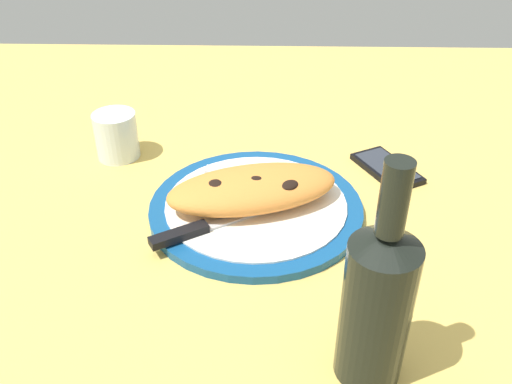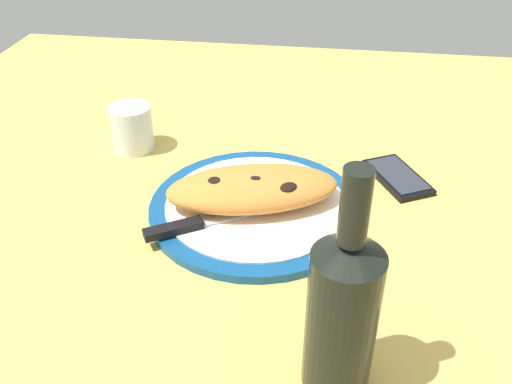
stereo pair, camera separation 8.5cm
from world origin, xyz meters
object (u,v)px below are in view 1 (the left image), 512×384
(plate, at_px, (256,207))
(knife, at_px, (198,229))
(calzone, at_px, (253,189))
(wine_bottle, at_px, (377,302))
(water_glass, at_px, (117,138))
(smartphone, at_px, (387,168))
(fork, at_px, (247,172))

(plate, height_order, knife, knife)
(calzone, relative_size, wine_bottle, 1.06)
(knife, bearing_deg, calzone, -135.46)
(water_glass, height_order, wine_bottle, wine_bottle)
(calzone, bearing_deg, wine_bottle, 114.64)
(smartphone, xyz_separation_m, wine_bottle, (0.09, 0.42, 0.10))
(knife, relative_size, smartphone, 1.33)
(wine_bottle, bearing_deg, fork, -68.82)
(fork, bearing_deg, plate, 101.35)
(plate, distance_m, calzone, 0.03)
(fork, bearing_deg, calzone, 97.92)
(smartphone, xyz_separation_m, water_glass, (0.47, -0.04, 0.03))
(wine_bottle, bearing_deg, plate, -66.19)
(plate, xyz_separation_m, fork, (0.02, -0.08, 0.01))
(plate, relative_size, knife, 1.73)
(smartphone, bearing_deg, plate, 29.31)
(smartphone, bearing_deg, water_glass, -4.94)
(plate, relative_size, smartphone, 2.30)
(water_glass, bearing_deg, wine_bottle, 129.60)
(plate, bearing_deg, water_glass, -33.49)
(fork, relative_size, smartphone, 1.23)
(plate, relative_size, wine_bottle, 1.23)
(knife, xyz_separation_m, smartphone, (-0.30, -0.20, -0.02))
(calzone, distance_m, wine_bottle, 0.33)
(fork, distance_m, smartphone, 0.24)
(calzone, height_order, fork, calzone)
(knife, distance_m, smartphone, 0.36)
(fork, height_order, water_glass, water_glass)
(water_glass, distance_m, wine_bottle, 0.60)
(fork, relative_size, knife, 0.92)
(knife, relative_size, wine_bottle, 0.71)
(smartphone, bearing_deg, knife, 33.27)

